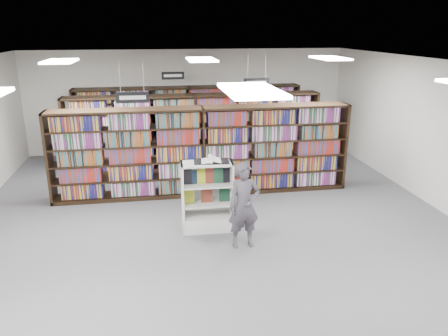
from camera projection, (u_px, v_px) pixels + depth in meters
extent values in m
plane|color=#505055|center=(215.00, 228.00, 8.75)|extent=(12.00, 12.00, 0.00)
cube|color=silver|center=(214.00, 65.00, 7.76)|extent=(10.00, 12.00, 0.10)
cube|color=silver|center=(188.00, 101.00, 13.89)|extent=(10.00, 0.10, 3.20)
cube|color=black|center=(203.00, 151.00, 10.30)|extent=(7.00, 0.60, 2.10)
cube|color=maroon|center=(203.00, 151.00, 10.30)|extent=(6.88, 0.42, 1.98)
cube|color=black|center=(195.00, 132.00, 12.18)|extent=(7.00, 0.60, 2.10)
cube|color=maroon|center=(195.00, 132.00, 12.18)|extent=(6.88, 0.42, 1.98)
cube|color=black|center=(189.00, 120.00, 13.78)|extent=(7.00, 0.60, 2.10)
cube|color=maroon|center=(189.00, 120.00, 13.78)|extent=(6.88, 0.42, 1.98)
cylinder|color=#B2B2B7|center=(120.00, 77.00, 8.53)|extent=(0.01, 0.01, 0.58)
cylinder|color=#B2B2B7|center=(143.00, 77.00, 8.60)|extent=(0.01, 0.01, 0.58)
cube|color=black|center=(133.00, 97.00, 8.68)|extent=(0.65, 0.02, 0.22)
cube|color=white|center=(133.00, 98.00, 8.67)|extent=(0.52, 0.00, 0.08)
cylinder|color=#B2B2B7|center=(248.00, 66.00, 10.86)|extent=(0.01, 0.01, 0.58)
cylinder|color=#B2B2B7|center=(266.00, 66.00, 10.93)|extent=(0.01, 0.01, 0.58)
cube|color=black|center=(256.00, 83.00, 11.02)|extent=(0.65, 0.02, 0.22)
cube|color=white|center=(256.00, 83.00, 11.01)|extent=(0.52, 0.00, 0.08)
cylinder|color=#B2B2B7|center=(164.00, 61.00, 12.43)|extent=(0.01, 0.01, 0.58)
cylinder|color=#B2B2B7|center=(180.00, 61.00, 12.50)|extent=(0.01, 0.01, 0.58)
cube|color=black|center=(173.00, 76.00, 12.59)|extent=(0.65, 0.02, 0.22)
cube|color=white|center=(173.00, 76.00, 12.58)|extent=(0.52, 0.00, 0.08)
cube|color=white|center=(251.00, 90.00, 4.96)|extent=(0.60, 1.20, 0.04)
cube|color=white|center=(60.00, 61.00, 9.19)|extent=(0.60, 1.20, 0.04)
cube|color=white|center=(201.00, 60.00, 9.65)|extent=(0.60, 1.20, 0.04)
cube|color=white|center=(330.00, 58.00, 10.11)|extent=(0.60, 1.20, 0.04)
cube|color=silver|center=(207.00, 222.00, 8.68)|extent=(1.00, 0.52, 0.30)
cube|color=silver|center=(183.00, 198.00, 8.45)|extent=(0.05, 0.50, 1.39)
cube|color=silver|center=(231.00, 195.00, 8.58)|extent=(0.05, 0.50, 1.39)
cube|color=silver|center=(206.00, 192.00, 8.74)|extent=(0.99, 0.05, 1.39)
cube|color=silver|center=(207.00, 163.00, 8.31)|extent=(1.00, 0.52, 0.03)
cube|color=silver|center=(207.00, 204.00, 8.56)|extent=(0.92, 0.48, 0.02)
cube|color=silver|center=(207.00, 185.00, 8.44)|extent=(0.92, 0.48, 0.02)
cube|color=black|center=(187.00, 177.00, 8.39)|extent=(0.20, 0.08, 0.30)
cube|color=#0F1D34|center=(195.00, 176.00, 8.41)|extent=(0.20, 0.08, 0.30)
cube|color=#C0CE24|center=(203.00, 176.00, 8.43)|extent=(0.20, 0.08, 0.30)
cube|color=maroon|center=(210.00, 176.00, 8.45)|extent=(0.20, 0.08, 0.30)
cube|color=#1D4C33|center=(218.00, 175.00, 8.47)|extent=(0.20, 0.08, 0.30)
cube|color=black|center=(226.00, 175.00, 8.49)|extent=(0.20, 0.08, 0.30)
cube|color=#C0CE24|center=(189.00, 196.00, 8.52)|extent=(0.22, 0.06, 0.28)
cube|color=maroon|center=(207.00, 195.00, 8.56)|extent=(0.22, 0.06, 0.28)
cube|color=#1D4C33|center=(225.00, 195.00, 8.61)|extent=(0.22, 0.06, 0.28)
cube|color=black|center=(211.00, 161.00, 8.35)|extent=(0.70, 0.45, 0.02)
cube|color=white|center=(203.00, 161.00, 8.33)|extent=(0.33, 0.38, 0.06)
cube|color=white|center=(220.00, 160.00, 8.38)|extent=(0.32, 0.38, 0.08)
cylinder|color=white|center=(210.00, 159.00, 8.34)|extent=(0.13, 0.35, 0.10)
imported|color=#45414A|center=(244.00, 206.00, 7.82)|extent=(0.62, 0.44, 1.59)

